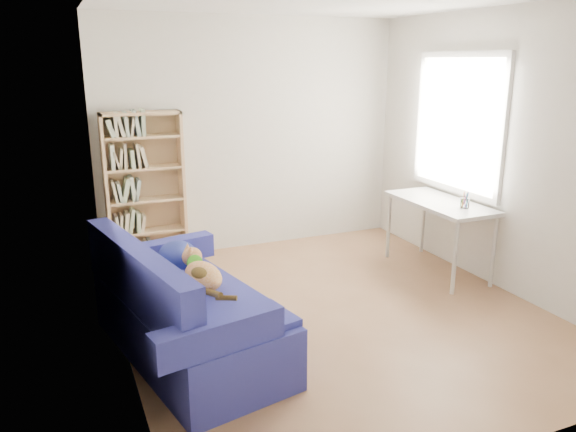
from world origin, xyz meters
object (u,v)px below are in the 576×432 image
object	(u,v)px
desk	(440,208)
pen_cup	(465,202)
bookshelf	(146,195)
sofa	(183,312)

from	to	relation	value
desk	pen_cup	xyz separation A→B (m)	(0.05, -0.31, 0.13)
bookshelf	pen_cup	bearing A→B (deg)	-32.10
pen_cup	sofa	bearing A→B (deg)	-172.75
bookshelf	desk	bearing A→B (deg)	-27.59
sofa	pen_cup	distance (m)	2.90
bookshelf	desk	size ratio (longest dim) A/B	1.33
sofa	desk	bearing A→B (deg)	1.60
sofa	bookshelf	size ratio (longest dim) A/B	1.21
sofa	desk	xyz separation A→B (m)	(2.79, 0.67, 0.34)
bookshelf	pen_cup	xyz separation A→B (m)	(2.75, -1.73, 0.06)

